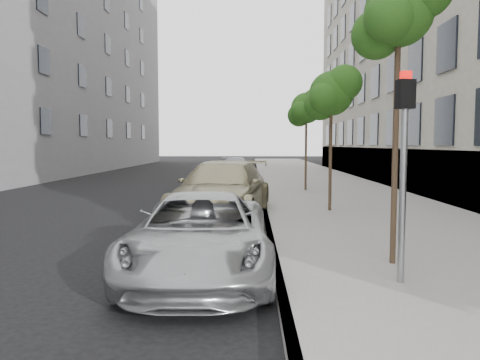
{
  "coord_description": "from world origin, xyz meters",
  "views": [
    {
      "loc": [
        0.74,
        -6.54,
        2.2
      ],
      "look_at": [
        0.53,
        2.55,
        1.5
      ],
      "focal_mm": 35.0,
      "sensor_mm": 36.0,
      "label": 1
    }
  ],
  "objects_px": {
    "tree_mid": "(332,93)",
    "suv": "(222,190)",
    "signal_pole": "(404,152)",
    "minivan": "(201,235)",
    "tree_near": "(400,14)",
    "tree_far": "(307,108)",
    "sedan_blue": "(231,177)",
    "sedan_rear": "(236,167)",
    "sedan_black": "(229,173)"
  },
  "relations": [
    {
      "from": "sedan_rear",
      "to": "suv",
      "type": "bearing_deg",
      "value": -98.67
    },
    {
      "from": "tree_mid",
      "to": "tree_far",
      "type": "bearing_deg",
      "value": 90.0
    },
    {
      "from": "tree_near",
      "to": "sedan_blue",
      "type": "distance_m",
      "value": 12.73
    },
    {
      "from": "sedan_blue",
      "to": "sedan_black",
      "type": "relative_size",
      "value": 1.21
    },
    {
      "from": "signal_pole",
      "to": "sedan_rear",
      "type": "relative_size",
      "value": 0.7
    },
    {
      "from": "tree_mid",
      "to": "suv",
      "type": "bearing_deg",
      "value": -165.42
    },
    {
      "from": "tree_mid",
      "to": "sedan_blue",
      "type": "height_order",
      "value": "tree_mid"
    },
    {
      "from": "tree_near",
      "to": "suv",
      "type": "height_order",
      "value": "tree_near"
    },
    {
      "from": "suv",
      "to": "sedan_rear",
      "type": "relative_size",
      "value": 1.31
    },
    {
      "from": "signal_pole",
      "to": "minivan",
      "type": "bearing_deg",
      "value": 154.02
    },
    {
      "from": "suv",
      "to": "tree_near",
      "type": "bearing_deg",
      "value": -51.42
    },
    {
      "from": "suv",
      "to": "tree_far",
      "type": "bearing_deg",
      "value": 73.71
    },
    {
      "from": "sedan_blue",
      "to": "tree_mid",
      "type": "bearing_deg",
      "value": -62.07
    },
    {
      "from": "tree_mid",
      "to": "sedan_blue",
      "type": "distance_m",
      "value": 6.88
    },
    {
      "from": "suv",
      "to": "tree_mid",
      "type": "bearing_deg",
      "value": 22.6
    },
    {
      "from": "sedan_blue",
      "to": "tree_near",
      "type": "bearing_deg",
      "value": -78.59
    },
    {
      "from": "tree_mid",
      "to": "minivan",
      "type": "height_order",
      "value": "tree_mid"
    },
    {
      "from": "tree_far",
      "to": "suv",
      "type": "bearing_deg",
      "value": -114.31
    },
    {
      "from": "minivan",
      "to": "sedan_rear",
      "type": "height_order",
      "value": "minivan"
    },
    {
      "from": "tree_far",
      "to": "sedan_blue",
      "type": "height_order",
      "value": "tree_far"
    },
    {
      "from": "tree_far",
      "to": "sedan_blue",
      "type": "distance_m",
      "value": 4.65
    },
    {
      "from": "tree_far",
      "to": "minivan",
      "type": "xyz_separation_m",
      "value": [
        -3.33,
        -13.33,
        -3.12
      ]
    },
    {
      "from": "tree_far",
      "to": "sedan_black",
      "type": "relative_size",
      "value": 1.15
    },
    {
      "from": "tree_mid",
      "to": "sedan_black",
      "type": "bearing_deg",
      "value": 108.59
    },
    {
      "from": "minivan",
      "to": "sedan_black",
      "type": "xyz_separation_m",
      "value": [
        -0.37,
        17.83,
        -0.04
      ]
    },
    {
      "from": "tree_mid",
      "to": "minivan",
      "type": "bearing_deg",
      "value": -115.97
    },
    {
      "from": "signal_pole",
      "to": "sedan_black",
      "type": "bearing_deg",
      "value": 89.23
    },
    {
      "from": "signal_pole",
      "to": "sedan_rear",
      "type": "distance_m",
      "value": 25.69
    },
    {
      "from": "tree_near",
      "to": "sedan_blue",
      "type": "height_order",
      "value": "tree_near"
    },
    {
      "from": "tree_mid",
      "to": "sedan_rear",
      "type": "relative_size",
      "value": 1.0
    },
    {
      "from": "tree_near",
      "to": "minivan",
      "type": "bearing_deg",
      "value": -174.33
    },
    {
      "from": "tree_near",
      "to": "minivan",
      "type": "distance_m",
      "value": 4.98
    },
    {
      "from": "signal_pole",
      "to": "minivan",
      "type": "relative_size",
      "value": 0.63
    },
    {
      "from": "sedan_black",
      "to": "sedan_rear",
      "type": "xyz_separation_m",
      "value": [
        0.19,
        6.8,
        -0.0
      ]
    },
    {
      "from": "signal_pole",
      "to": "sedan_blue",
      "type": "relative_size",
      "value": 0.66
    },
    {
      "from": "sedan_blue",
      "to": "sedan_rear",
      "type": "xyz_separation_m",
      "value": [
        -0.19,
        12.54,
        -0.16
      ]
    },
    {
      "from": "suv",
      "to": "minivan",
      "type": "bearing_deg",
      "value": -81.98
    },
    {
      "from": "tree_far",
      "to": "signal_pole",
      "type": "height_order",
      "value": "tree_far"
    },
    {
      "from": "tree_far",
      "to": "sedan_blue",
      "type": "xyz_separation_m",
      "value": [
        -3.33,
        -1.24,
        -3.0
      ]
    },
    {
      "from": "tree_mid",
      "to": "suv",
      "type": "xyz_separation_m",
      "value": [
        -3.33,
        -0.87,
        -2.9
      ]
    },
    {
      "from": "tree_mid",
      "to": "signal_pole",
      "type": "bearing_deg",
      "value": -91.87
    },
    {
      "from": "tree_near",
      "to": "sedan_rear",
      "type": "relative_size",
      "value": 1.13
    },
    {
      "from": "sedan_black",
      "to": "sedan_rear",
      "type": "distance_m",
      "value": 6.8
    },
    {
      "from": "tree_far",
      "to": "signal_pole",
      "type": "bearing_deg",
      "value": -91.01
    },
    {
      "from": "suv",
      "to": "sedan_black",
      "type": "xyz_separation_m",
      "value": [
        -0.37,
        11.87,
        -0.2
      ]
    },
    {
      "from": "suv",
      "to": "sedan_blue",
      "type": "xyz_separation_m",
      "value": [
        0.0,
        6.13,
        -0.04
      ]
    },
    {
      "from": "signal_pole",
      "to": "tree_mid",
      "type": "bearing_deg",
      "value": 76.87
    },
    {
      "from": "tree_near",
      "to": "sedan_black",
      "type": "height_order",
      "value": "tree_near"
    },
    {
      "from": "tree_near",
      "to": "minivan",
      "type": "xyz_separation_m",
      "value": [
        -3.33,
        -0.33,
        -3.69
      ]
    },
    {
      "from": "tree_near",
      "to": "minivan",
      "type": "height_order",
      "value": "tree_near"
    }
  ]
}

